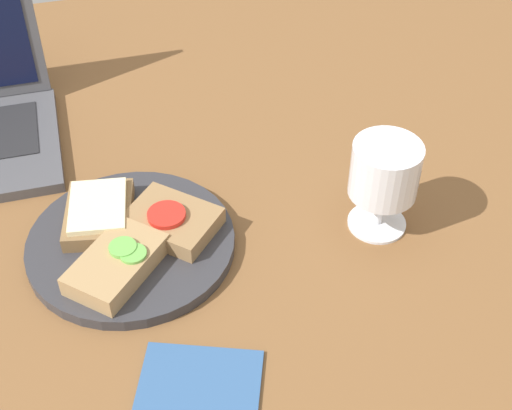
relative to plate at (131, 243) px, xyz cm
name	(u,v)px	position (x,y,z in cm)	size (l,w,h in cm)	color
wooden_table	(190,269)	(6.18, -3.86, -2.26)	(140.00, 140.00, 3.00)	brown
plate	(131,243)	(0.00, 0.00, 0.00)	(24.65, 24.65, 1.52)	#333338
sandwich_with_tomato	(171,221)	(5.11, 0.57, 1.96)	(12.93, 12.80, 2.83)	#937047
sandwich_with_cheese	(99,212)	(-3.08, 4.16, 2.03)	(9.63, 11.78, 2.71)	brown
sandwich_with_cucumber	(117,264)	(-2.00, -4.74, 2.07)	(12.83, 13.05, 3.00)	#A88456
wine_glass	(383,173)	(29.81, -3.59, 7.30)	(8.15, 8.15, 12.13)	white
napkin	(195,410)	(2.92, -23.43, -0.56)	(12.19, 14.71, 0.40)	#33598C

